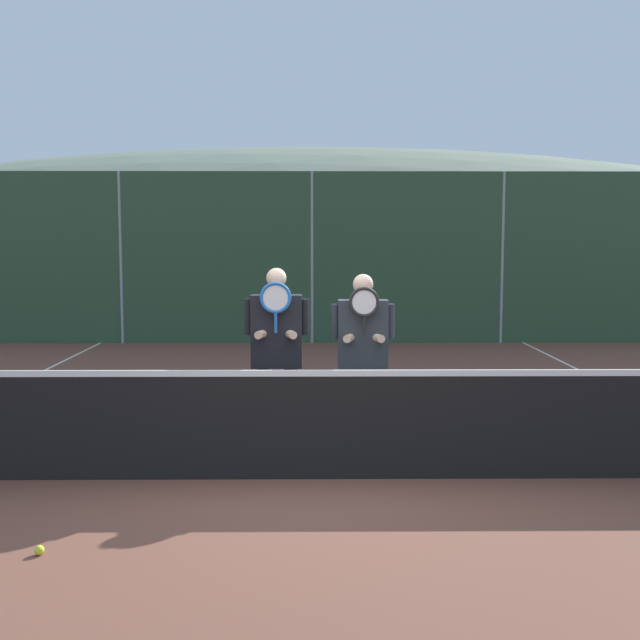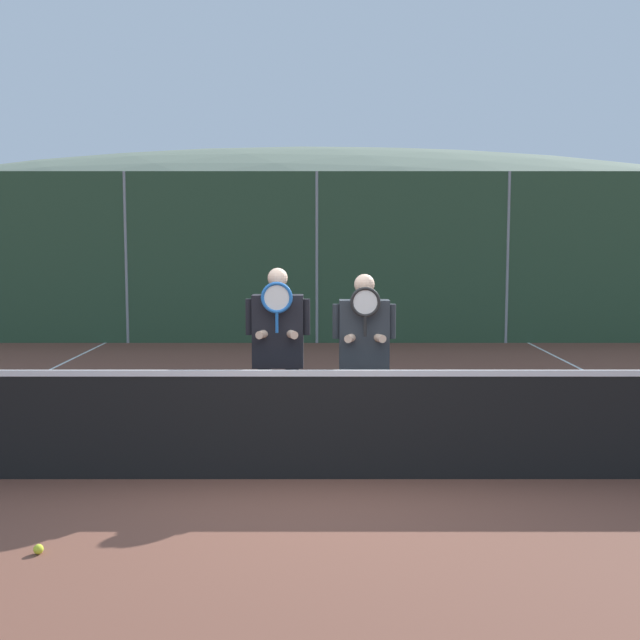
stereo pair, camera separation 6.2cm
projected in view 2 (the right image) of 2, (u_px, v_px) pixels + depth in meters
ground_plane at (311, 479)px, 7.17m from camera, size 120.00×120.00×0.00m
hill_distant at (317, 265)px, 65.11m from camera, size 93.15×51.75×18.11m
clubhouse_building at (283, 257)px, 23.46m from camera, size 18.87×5.50×3.17m
fence_back at (315, 258)px, 16.37m from camera, size 23.49×0.06×3.50m
tennis_net at (311, 423)px, 7.12m from camera, size 11.74×0.09×1.09m
player_leftmost at (276, 346)px, 7.79m from camera, size 0.63×0.34×1.86m
player_center_left at (362, 349)px, 7.83m from camera, size 0.62×0.34×1.80m
car_far_left at (32, 290)px, 19.15m from camera, size 4.70×2.00×1.83m
car_left_of_center at (253, 292)px, 19.14m from camera, size 4.26×2.07×1.71m
car_center at (474, 291)px, 18.90m from camera, size 4.67×2.09×1.77m
tennis_ball_on_court at (37, 549)px, 5.46m from camera, size 0.07×0.07×0.07m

